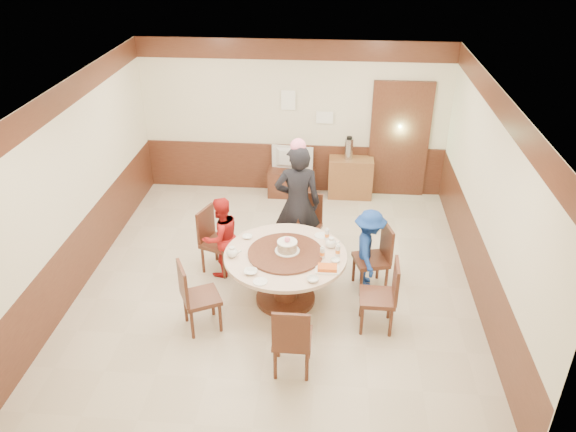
# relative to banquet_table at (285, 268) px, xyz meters

# --- Properties ---
(room) EXTENTS (6.00, 6.04, 2.84)m
(room) POSITION_rel_banquet_table_xyz_m (-0.14, 0.49, 0.55)
(room) COLOR beige
(room) RESTS_ON ground
(banquet_table) EXTENTS (1.62, 1.62, 0.78)m
(banquet_table) POSITION_rel_banquet_table_xyz_m (0.00, 0.00, 0.00)
(banquet_table) COLOR #4B2517
(banquet_table) RESTS_ON ground
(chair_0) EXTENTS (0.55, 0.54, 0.97)m
(chair_0) POSITION_rel_banquet_table_xyz_m (1.18, 0.41, -0.23)
(chair_0) COLOR #4B2517
(chair_0) RESTS_ON ground
(chair_1) EXTENTS (0.54, 0.54, 0.97)m
(chair_1) POSITION_rel_banquet_table_xyz_m (0.20, 1.20, -0.23)
(chair_1) COLOR #4B2517
(chair_1) RESTS_ON ground
(chair_2) EXTENTS (0.57, 0.57, 0.97)m
(chair_2) POSITION_rel_banquet_table_xyz_m (-1.05, 0.68, -0.23)
(chair_2) COLOR #4B2517
(chair_2) RESTS_ON ground
(chair_3) EXTENTS (0.60, 0.59, 0.97)m
(chair_3) POSITION_rel_banquet_table_xyz_m (-1.03, -0.64, -0.23)
(chair_3) COLOR #4B2517
(chair_3) RESTS_ON ground
(chair_4) EXTENTS (0.44, 0.45, 0.97)m
(chair_4) POSITION_rel_banquet_table_xyz_m (0.19, -1.31, -0.23)
(chair_4) COLOR #4B2517
(chair_4) RESTS_ON ground
(chair_5) EXTENTS (0.46, 0.45, 0.97)m
(chair_5) POSITION_rel_banquet_table_xyz_m (1.22, -0.44, -0.23)
(chair_5) COLOR #4B2517
(chair_5) RESTS_ON ground
(person_standing) EXTENTS (0.71, 0.50, 1.85)m
(person_standing) POSITION_rel_banquet_table_xyz_m (0.08, 1.09, 0.39)
(person_standing) COLOR black
(person_standing) RESTS_ON ground
(person_red) EXTENTS (0.75, 0.74, 1.22)m
(person_red) POSITION_rel_banquet_table_xyz_m (-0.97, 0.58, 0.08)
(person_red) COLOR red
(person_red) RESTS_ON ground
(person_blue) EXTENTS (0.44, 0.76, 1.18)m
(person_blue) POSITION_rel_banquet_table_xyz_m (1.12, 0.47, 0.06)
(person_blue) COLOR navy
(person_blue) RESTS_ON ground
(birthday_cake) EXTENTS (0.33, 0.33, 0.21)m
(birthday_cake) POSITION_rel_banquet_table_xyz_m (0.02, 0.03, 0.32)
(birthday_cake) COLOR white
(birthday_cake) RESTS_ON banquet_table
(teapot_left) EXTENTS (0.17, 0.15, 0.13)m
(teapot_left) POSITION_rel_banquet_table_xyz_m (-0.69, -0.12, 0.28)
(teapot_left) COLOR white
(teapot_left) RESTS_ON banquet_table
(teapot_right) EXTENTS (0.17, 0.15, 0.13)m
(teapot_right) POSITION_rel_banquet_table_xyz_m (0.59, 0.22, 0.28)
(teapot_right) COLOR white
(teapot_right) RESTS_ON banquet_table
(bowl_0) EXTENTS (0.14, 0.14, 0.03)m
(bowl_0) POSITION_rel_banquet_table_xyz_m (-0.56, 0.36, 0.23)
(bowl_0) COLOR white
(bowl_0) RESTS_ON banquet_table
(bowl_1) EXTENTS (0.15, 0.15, 0.05)m
(bowl_1) POSITION_rel_banquet_table_xyz_m (0.39, -0.58, 0.24)
(bowl_1) COLOR white
(bowl_1) RESTS_ON banquet_table
(bowl_2) EXTENTS (0.17, 0.17, 0.04)m
(bowl_2) POSITION_rel_banquet_table_xyz_m (-0.39, -0.47, 0.24)
(bowl_2) COLOR white
(bowl_2) RESTS_ON banquet_table
(bowl_3) EXTENTS (0.12, 0.12, 0.04)m
(bowl_3) POSITION_rel_banquet_table_xyz_m (0.66, -0.13, 0.24)
(bowl_3) COLOR white
(bowl_3) RESTS_ON banquet_table
(saucer_near) EXTENTS (0.18, 0.18, 0.01)m
(saucer_near) POSITION_rel_banquet_table_xyz_m (-0.25, -0.65, 0.22)
(saucer_near) COLOR white
(saucer_near) RESTS_ON banquet_table
(saucer_far) EXTENTS (0.18, 0.18, 0.01)m
(saucer_far) POSITION_rel_banquet_table_xyz_m (0.45, 0.50, 0.22)
(saucer_far) COLOR white
(saucer_far) RESTS_ON banquet_table
(shrimp_platter) EXTENTS (0.30, 0.20, 0.06)m
(shrimp_platter) POSITION_rel_banquet_table_xyz_m (0.56, -0.33, 0.24)
(shrimp_platter) COLOR white
(shrimp_platter) RESTS_ON banquet_table
(bottle_0) EXTENTS (0.06, 0.06, 0.16)m
(bottle_0) POSITION_rel_banquet_table_xyz_m (0.48, -0.06, 0.30)
(bottle_0) COLOR silver
(bottle_0) RESTS_ON banquet_table
(bottle_1) EXTENTS (0.06, 0.06, 0.16)m
(bottle_1) POSITION_rel_banquet_table_xyz_m (0.68, 0.01, 0.30)
(bottle_1) COLOR silver
(bottle_1) RESTS_ON banquet_table
(bottle_2) EXTENTS (0.06, 0.06, 0.16)m
(bottle_2) POSITION_rel_banquet_table_xyz_m (0.53, 0.41, 0.30)
(bottle_2) COLOR silver
(bottle_2) RESTS_ON banquet_table
(tv_stand) EXTENTS (0.85, 0.45, 0.50)m
(tv_stand) POSITION_rel_banquet_table_xyz_m (-0.18, 3.22, -0.28)
(tv_stand) COLOR #4B2517
(tv_stand) RESTS_ON ground
(television) EXTENTS (0.77, 0.20, 0.44)m
(television) POSITION_rel_banquet_table_xyz_m (-0.18, 3.22, 0.19)
(television) COLOR gray
(television) RESTS_ON tv_stand
(side_cabinet) EXTENTS (0.80, 0.40, 0.75)m
(side_cabinet) POSITION_rel_banquet_table_xyz_m (0.91, 3.25, -0.16)
(side_cabinet) COLOR brown
(side_cabinet) RESTS_ON ground
(thermos) EXTENTS (0.15, 0.15, 0.38)m
(thermos) POSITION_rel_banquet_table_xyz_m (0.85, 3.25, 0.41)
(thermos) COLOR silver
(thermos) RESTS_ON side_cabinet
(notice_left) EXTENTS (0.25, 0.00, 0.35)m
(notice_left) POSITION_rel_banquet_table_xyz_m (-0.25, 3.43, 1.22)
(notice_left) COLOR white
(notice_left) RESTS_ON room
(notice_right) EXTENTS (0.30, 0.00, 0.22)m
(notice_right) POSITION_rel_banquet_table_xyz_m (0.40, 3.43, 0.92)
(notice_right) COLOR white
(notice_right) RESTS_ON room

